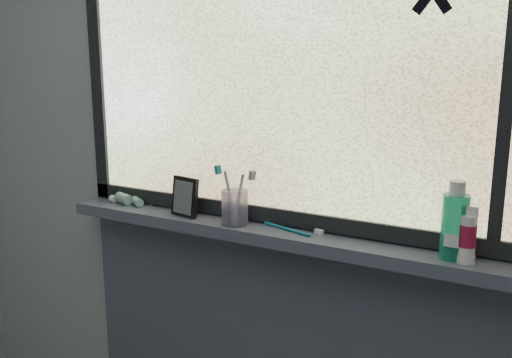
{
  "coord_description": "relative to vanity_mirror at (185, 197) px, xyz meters",
  "views": [
    {
      "loc": [
        0.73,
        -0.29,
        1.57
      ],
      "look_at": [
        0.0,
        1.05,
        1.22
      ],
      "focal_mm": 40.0,
      "sensor_mm": 36.0,
      "label": 1
    }
  ],
  "objects": [
    {
      "name": "toothpaste_tube",
      "position": [
        -0.26,
        0.02,
        -0.05
      ],
      "size": [
        0.22,
        0.13,
        0.04
      ],
      "primitive_type": null,
      "rotation": [
        0.0,
        0.0,
        -0.39
      ],
      "color": "silver",
      "rests_on": "windowsill"
    },
    {
      "name": "cream_tube",
      "position": [
        0.9,
        -0.0,
        0.01
      ],
      "size": [
        0.06,
        0.06,
        0.11
      ],
      "primitive_type": "cylinder",
      "rotation": [
        0.0,
        0.0,
        -0.32
      ],
      "color": "silver",
      "rests_on": "windowsill"
    },
    {
      "name": "frame_mullion",
      "position": [
        0.96,
        0.06,
        0.44
      ],
      "size": [
        0.03,
        0.03,
        1.0
      ],
      "primitive_type": "cube",
      "color": "black",
      "rests_on": "wall_back"
    },
    {
      "name": "toothbrush_cup",
      "position": [
        0.2,
        -0.0,
        -0.01
      ],
      "size": [
        0.11,
        0.11,
        0.11
      ],
      "primitive_type": "cylinder",
      "rotation": [
        0.0,
        0.0,
        -0.42
      ],
      "color": "#B5A3D8",
      "rests_on": "windowsill"
    },
    {
      "name": "windowsill",
      "position": [
        0.36,
        0.01,
        -0.09
      ],
      "size": [
        1.62,
        0.14,
        0.04
      ],
      "primitive_type": "cube",
      "color": "#454C5D",
      "rests_on": "wall_back"
    },
    {
      "name": "toothbrush_lying",
      "position": [
        0.37,
        0.02,
        -0.06
      ],
      "size": [
        0.23,
        0.08,
        0.02
      ],
      "primitive_type": null,
      "rotation": [
        0.0,
        0.0,
        -0.28
      ],
      "color": "#0D677C",
      "rests_on": "windowsill"
    },
    {
      "name": "mouthwash_bottle",
      "position": [
        0.87,
        0.01,
        0.04
      ],
      "size": [
        0.07,
        0.07,
        0.18
      ],
      "primitive_type": "cylinder",
      "rotation": [
        0.0,
        0.0,
        -0.01
      ],
      "color": "#20A680",
      "rests_on": "windowsill"
    },
    {
      "name": "wall_back",
      "position": [
        0.36,
        0.09,
        0.16
      ],
      "size": [
        3.0,
        0.01,
        2.5
      ],
      "primitive_type": "cube",
      "color": "#9EA3A8",
      "rests_on": "ground"
    },
    {
      "name": "vanity_mirror",
      "position": [
        0.0,
        0.0,
        0.0
      ],
      "size": [
        0.11,
        0.07,
        0.13
      ],
      "primitive_type": "cube",
      "rotation": [
        0.0,
        0.0,
        -0.17
      ],
      "color": "black",
      "rests_on": "windowsill"
    },
    {
      "name": "window_pane",
      "position": [
        0.36,
        0.06,
        0.44
      ],
      "size": [
        1.5,
        0.01,
        1.0
      ],
      "primitive_type": "cube",
      "color": "silver",
      "rests_on": "wall_back"
    },
    {
      "name": "frame_left",
      "position": [
        -0.41,
        0.06,
        0.44
      ],
      "size": [
        0.05,
        0.03,
        1.1
      ],
      "primitive_type": "cube",
      "color": "black",
      "rests_on": "wall_back"
    },
    {
      "name": "frame_bottom",
      "position": [
        0.36,
        0.06,
        -0.04
      ],
      "size": [
        1.6,
        0.03,
        0.05
      ],
      "primitive_type": "cube",
      "color": "black",
      "rests_on": "windowsill"
    }
  ]
}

